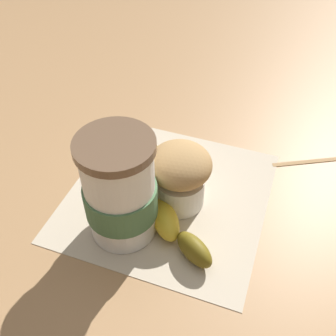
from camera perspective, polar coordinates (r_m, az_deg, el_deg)
ground_plane at (r=0.52m, az=0.00°, el=-4.04°), size 3.00×3.00×0.00m
paper_napkin at (r=0.52m, az=0.00°, el=-3.99°), size 0.28×0.28×0.00m
coffee_cup at (r=0.44m, az=-6.98°, el=-3.36°), size 0.08×0.08×0.14m
muffin at (r=0.48m, az=1.72°, el=-0.92°), size 0.08×0.08×0.09m
banana at (r=0.49m, az=-0.57°, el=-4.94°), size 0.19×0.12×0.03m
wooden_stirrer at (r=0.60m, az=19.82°, el=0.91°), size 0.05×0.11×0.00m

